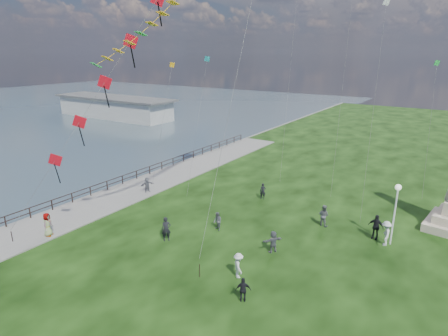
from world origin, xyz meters
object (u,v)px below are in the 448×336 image
Objects in this scene: person_2 at (238,265)px; person_7 at (324,215)px; lamppost at (396,202)px; person_0 at (166,229)px; person_8 at (386,233)px; person_6 at (263,191)px; person_5 at (147,186)px; person_9 at (376,227)px; person_1 at (218,221)px; person_11 at (273,242)px; pier_pavilion at (114,107)px; person_3 at (243,290)px; person_10 at (48,226)px.

person_7 is at bearing -57.53° from person_2.
lamppost reaches higher than person_7.
person_0 is 1.00× the size of person_8.
person_2 reaches higher than person_6.
person_0 is 6.93m from person_2.
person_7 reaches higher than person_6.
person_6 is (-4.75, 12.26, -0.04)m from person_2.
person_9 is (20.81, 2.47, 0.20)m from person_5.
person_1 is 0.93× the size of person_11.
lamppost is (61.50, -28.10, 1.46)m from pier_pavilion.
person_7 is (0.48, 11.73, 0.14)m from person_3.
person_3 is 0.97× the size of person_6.
person_1 is 8.45m from person_7.
person_5 is (-21.97, -2.18, -2.55)m from lamppost.
person_6 reaches higher than person_5.
lamppost is 9.05m from person_11.
person_8 is (11.35, 4.66, 0.18)m from person_1.
person_3 reaches higher than person_1.
person_1 is (2.18, 3.45, -0.18)m from person_0.
person_1 is 12.71m from person_10.
person_3 is (1.44, -1.85, -0.07)m from person_2.
pier_pavilion reaches higher than person_10.
person_7 is 6.14m from person_11.
person_7 is (1.92, 9.87, 0.07)m from person_2.
person_2 is 0.88× the size of person_8.
pier_pavilion is 19.65× the size of person_6.
pier_pavilion is 6.55× the size of lamppost.
person_1 is 6.52m from person_2.
person_10 is at bearing -149.22° from lamppost.
lamppost reaches higher than person_2.
person_6 is (-6.19, 14.11, 0.03)m from person_3.
pier_pavilion is 19.06× the size of person_11.
person_2 is (6.84, -1.11, -0.11)m from person_0.
person_10 is at bearing 49.29° from person_7.
person_1 is at bearing -0.96° from person_2.
pier_pavilion is 20.44× the size of person_1.
person_1 is 0.99× the size of person_3.
person_0 is 12.39m from person_7.
person_2 is at bearing -104.69° from person_10.
person_11 is (5.09, -0.65, 0.05)m from person_1.
person_9 reaches higher than person_1.
person_6 is at bearing 118.93° from person_1.
person_5 is 11.30m from person_6.
person_9 is at bearing 55.02° from person_1.
person_10 reaches higher than person_3.
person_8 is at bearing -15.66° from person_0.
person_11 is (-6.59, -5.67, -2.52)m from lamppost.
pier_pavilion is 20.05× the size of person_5.
person_5 is at bearing -68.18° from person_11.
person_0 reaches higher than person_11.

